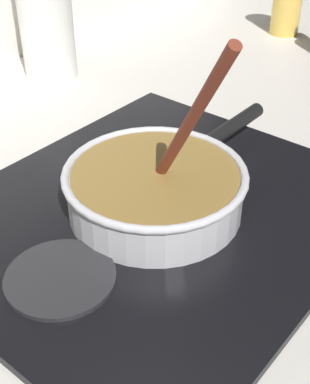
% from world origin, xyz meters
% --- Properties ---
extents(ground, '(2.40, 1.60, 0.04)m').
position_xyz_m(ground, '(0.00, 0.00, -0.02)').
color(ground, beige).
extents(hob_plate, '(0.56, 0.48, 0.01)m').
position_xyz_m(hob_plate, '(0.08, 0.18, 0.01)').
color(hob_plate, black).
rests_on(hob_plate, ground).
extents(burner_ring, '(0.20, 0.20, 0.01)m').
position_xyz_m(burner_ring, '(0.08, 0.18, 0.02)').
color(burner_ring, '#592D0C').
rests_on(burner_ring, hob_plate).
extents(spare_burner, '(0.13, 0.13, 0.01)m').
position_xyz_m(spare_burner, '(-0.09, 0.18, 0.01)').
color(spare_burner, '#262628').
rests_on(spare_burner, hob_plate).
extents(cooking_pan, '(0.38, 0.26, 0.27)m').
position_xyz_m(cooking_pan, '(0.08, 0.18, 0.05)').
color(cooking_pan, silver).
rests_on(cooking_pan, hob_plate).
extents(condiment_jar, '(0.07, 0.07, 0.14)m').
position_xyz_m(condiment_jar, '(0.85, 0.40, 0.07)').
color(condiment_jar, gold).
rests_on(condiment_jar, ground).
extents(paper_towel_roll, '(0.11, 0.11, 0.26)m').
position_xyz_m(paper_towel_roll, '(0.32, 0.65, 0.13)').
color(paper_towel_roll, white).
rests_on(paper_towel_roll, ground).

